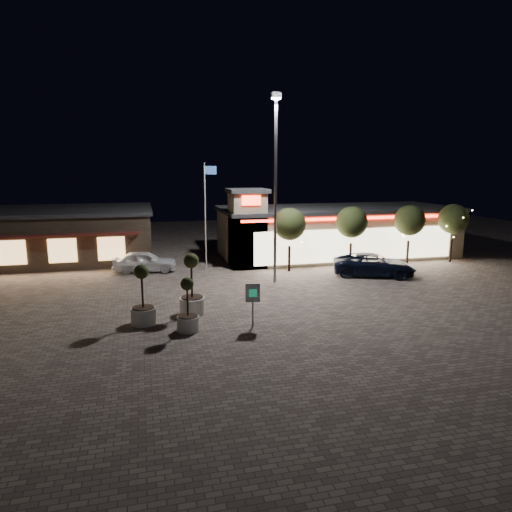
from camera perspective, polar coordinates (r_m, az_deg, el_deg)
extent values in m
plane|color=#73665D|center=(23.34, 3.15, -8.36)|extent=(90.00, 90.00, 0.00)
cube|color=gray|center=(40.94, 10.02, 2.86)|extent=(20.00, 8.00, 4.00)
cube|color=#262628|center=(40.70, 10.13, 5.86)|extent=(20.40, 8.40, 0.30)
cube|color=beige|center=(37.39, 12.51, 1.37)|extent=(17.00, 0.12, 2.60)
cube|color=#FF2514|center=(37.07, 12.67, 4.63)|extent=(19.00, 0.10, 0.18)
cube|color=gray|center=(35.53, -1.09, 3.25)|extent=(2.60, 2.60, 5.80)
cube|color=#262628|center=(35.24, -1.11, 8.17)|extent=(3.00, 3.00, 0.30)
cube|color=#FF2514|center=(33.97, -0.59, 6.96)|extent=(1.40, 0.10, 0.70)
cube|color=#382D23|center=(42.09, -24.05, 2.28)|extent=(16.00, 10.00, 4.00)
cube|color=#262628|center=(41.84, -24.28, 5.19)|extent=(16.40, 10.40, 0.30)
cube|color=#591E19|center=(36.73, -25.56, 2.26)|extent=(14.40, 0.80, 0.15)
cube|color=#FFBD72|center=(37.70, -28.28, 0.37)|extent=(2.00, 0.12, 1.80)
cube|color=#FFBD72|center=(36.98, -23.03, 0.63)|extent=(2.00, 0.12, 1.80)
cube|color=#FFBD72|center=(36.57, -17.62, 0.89)|extent=(2.00, 0.12, 1.80)
cylinder|color=gray|center=(30.29, 2.45, 7.76)|extent=(0.20, 0.20, 12.00)
cube|color=gray|center=(30.56, 2.55, 19.45)|extent=(0.60, 0.40, 0.35)
cube|color=white|center=(30.53, 2.55, 19.08)|extent=(0.45, 0.30, 0.08)
cylinder|color=white|center=(34.52, -6.35, 4.79)|extent=(0.10, 0.10, 8.00)
cube|color=#285094|center=(34.37, -5.72, 10.62)|extent=(0.90, 0.04, 0.60)
cylinder|color=#332319|center=(34.38, 4.17, -0.32)|extent=(0.20, 0.20, 1.92)
sphere|color=#2D3819|center=(33.96, 4.23, 4.00)|extent=(2.42, 2.42, 2.42)
cylinder|color=#332319|center=(36.23, 11.71, 0.06)|extent=(0.20, 0.20, 1.92)
sphere|color=#2D3819|center=(35.83, 11.88, 4.17)|extent=(2.42, 2.42, 2.42)
cylinder|color=#332319|center=(38.63, 18.42, 0.41)|extent=(0.20, 0.20, 1.92)
sphere|color=#2D3819|center=(38.26, 18.66, 4.25)|extent=(2.42, 2.42, 2.42)
cylinder|color=#332319|center=(40.90, 23.16, 0.65)|extent=(0.20, 0.20, 1.92)
sphere|color=#2D3819|center=(40.55, 23.45, 4.28)|extent=(2.42, 2.42, 2.42)
imported|color=black|center=(34.00, 14.52, -1.05)|extent=(6.40, 4.74, 1.62)
imported|color=white|center=(35.09, -13.73, -0.66)|extent=(4.82, 2.33, 1.59)
cylinder|color=silver|center=(23.72, -13.88, -7.29)|extent=(1.25, 1.25, 0.83)
cylinder|color=black|center=(23.59, -13.93, -6.29)|extent=(1.08, 1.08, 0.06)
cylinder|color=#332319|center=(23.32, -14.04, -4.02)|extent=(0.10, 0.10, 1.87)
sphere|color=#2D3819|center=(23.11, -14.14, -1.91)|extent=(0.73, 0.73, 0.73)
cylinder|color=silver|center=(22.39, -8.47, -8.35)|extent=(1.08, 1.08, 0.72)
cylinder|color=black|center=(22.27, -8.50, -7.44)|extent=(0.93, 0.93, 0.05)
cylinder|color=#332319|center=(22.02, -8.56, -5.38)|extent=(0.09, 0.09, 1.61)
sphere|color=#2D3819|center=(21.82, -8.62, -3.46)|extent=(0.63, 0.63, 0.63)
cylinder|color=silver|center=(24.79, -7.96, -6.18)|extent=(1.35, 1.35, 0.90)
cylinder|color=black|center=(24.66, -7.99, -5.13)|extent=(1.17, 1.17, 0.07)
cylinder|color=#332319|center=(24.39, -8.05, -2.78)|extent=(0.11, 0.11, 2.02)
sphere|color=#2D3819|center=(24.18, -8.11, -0.58)|extent=(0.79, 0.79, 0.79)
cylinder|color=gray|center=(22.67, -0.41, -7.17)|extent=(0.09, 0.09, 1.32)
cube|color=white|center=(22.36, -0.42, -4.63)|extent=(0.71, 0.21, 0.94)
cube|color=#18915D|center=(22.32, -0.39, -4.66)|extent=(0.38, 0.10, 0.39)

